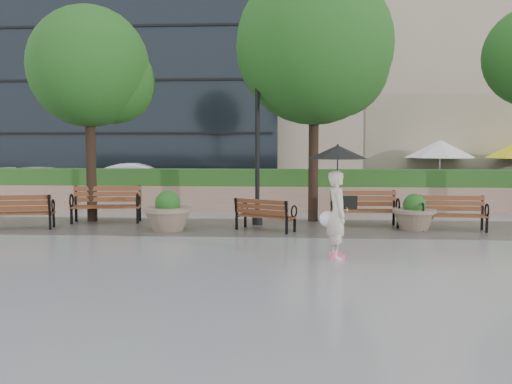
# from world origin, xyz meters

# --- Properties ---
(ground) EXTENTS (100.00, 100.00, 0.00)m
(ground) POSITION_xyz_m (0.00, 0.00, 0.00)
(ground) COLOR gray
(ground) RESTS_ON ground
(cobble_strip) EXTENTS (28.00, 3.20, 0.01)m
(cobble_strip) POSITION_xyz_m (0.00, 3.00, 0.01)
(cobble_strip) COLOR #383330
(cobble_strip) RESTS_ON ground
(hedge_wall) EXTENTS (24.00, 0.80, 1.35)m
(hedge_wall) POSITION_xyz_m (0.00, 7.00, 0.66)
(hedge_wall) COLOR tan
(hedge_wall) RESTS_ON ground
(cafe_wall) EXTENTS (10.00, 0.60, 4.00)m
(cafe_wall) POSITION_xyz_m (9.50, 10.00, 2.00)
(cafe_wall) COLOR tan
(cafe_wall) RESTS_ON ground
(cafe_hedge) EXTENTS (8.00, 0.50, 0.90)m
(cafe_hedge) POSITION_xyz_m (9.00, 7.80, 0.45)
(cafe_hedge) COLOR #244D19
(cafe_hedge) RESTS_ON ground
(asphalt_street) EXTENTS (40.00, 7.00, 0.00)m
(asphalt_street) POSITION_xyz_m (0.00, 11.00, 0.00)
(asphalt_street) COLOR black
(asphalt_street) RESTS_ON ground
(bldg_stone) EXTENTS (18.00, 10.00, 20.00)m
(bldg_stone) POSITION_xyz_m (10.00, 23.00, 10.00)
(bldg_stone) COLOR tan
(bldg_stone) RESTS_ON ground
(bench_0) EXTENTS (1.79, 1.02, 0.90)m
(bench_0) POSITION_xyz_m (-5.19, 2.24, 0.27)
(bench_0) COLOR brown
(bench_0) RESTS_ON ground
(bench_1) EXTENTS (1.96, 1.00, 1.01)m
(bench_1) POSITION_xyz_m (-3.35, 3.59, 0.30)
(bench_1) COLOR brown
(bench_1) RESTS_ON ground
(bench_2) EXTENTS (1.63, 1.23, 0.82)m
(bench_2) POSITION_xyz_m (1.14, 2.40, 0.24)
(bench_2) COLOR brown
(bench_2) RESTS_ON ground
(bench_3) EXTENTS (1.80, 0.80, 0.95)m
(bench_3) POSITION_xyz_m (3.73, 3.31, 0.28)
(bench_3) COLOR brown
(bench_3) RESTS_ON ground
(bench_4) EXTENTS (1.68, 0.75, 0.88)m
(bench_4) POSITION_xyz_m (5.88, 2.75, 0.26)
(bench_4) COLOR brown
(bench_4) RESTS_ON ground
(planter_left) EXTENTS (1.23, 1.23, 1.03)m
(planter_left) POSITION_xyz_m (-1.33, 2.30, 0.40)
(planter_left) COLOR #7F6B56
(planter_left) RESTS_ON ground
(planter_right) EXTENTS (1.11, 1.11, 0.93)m
(planter_right) POSITION_xyz_m (4.94, 2.84, 0.36)
(planter_right) COLOR #7F6B56
(planter_right) RESTS_ON ground
(lamppost) EXTENTS (0.28, 0.28, 4.50)m
(lamppost) POSITION_xyz_m (0.87, 3.46, 2.00)
(lamppost) COLOR black
(lamppost) RESTS_ON ground
(tree_0) EXTENTS (3.45, 3.35, 6.01)m
(tree_0) POSITION_xyz_m (-3.71, 3.95, 4.22)
(tree_0) COLOR black
(tree_0) RESTS_ON ground
(tree_1) EXTENTS (4.37, 4.37, 7.09)m
(tree_1) POSITION_xyz_m (2.56, 4.37, 4.78)
(tree_1) COLOR black
(tree_1) RESTS_ON ground
(patio_umb_white) EXTENTS (2.50, 2.50, 2.30)m
(patio_umb_white) POSITION_xyz_m (7.04, 8.85, 1.99)
(patio_umb_white) COLOR black
(patio_umb_white) RESTS_ON ground
(car_left) EXTENTS (4.65, 2.49, 1.28)m
(car_left) POSITION_xyz_m (-7.73, 9.63, 0.64)
(car_left) COLOR silver
(car_left) RESTS_ON ground
(car_right) EXTENTS (4.43, 2.25, 1.39)m
(car_right) POSITION_xyz_m (-4.31, 10.59, 0.70)
(car_right) COLOR silver
(car_right) RESTS_ON ground
(pedestrian) EXTENTS (1.19, 1.19, 2.18)m
(pedestrian) POSITION_xyz_m (2.70, -0.86, 1.33)
(pedestrian) COLOR beige
(pedestrian) RESTS_ON ground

